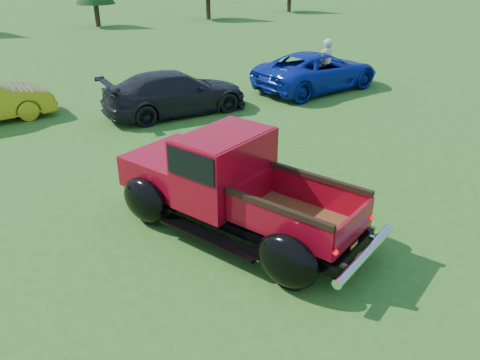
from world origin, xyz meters
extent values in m
plane|color=#2C5A19|center=(0.00, 0.00, 0.00)|extent=(120.00, 120.00, 0.00)
cylinder|color=#332114|center=(6.00, 30.00, 0.79)|extent=(0.36, 0.36, 1.58)
cylinder|color=#332114|center=(15.00, 29.50, 0.97)|extent=(0.36, 0.36, 1.94)
cylinder|color=#332114|center=(24.00, 30.50, 0.86)|extent=(0.36, 0.36, 1.73)
cylinder|color=black|center=(-0.14, -1.63, 0.41)|extent=(0.52, 0.85, 0.82)
cylinder|color=black|center=(1.49, -1.01, 0.41)|extent=(0.52, 0.85, 0.82)
cylinder|color=black|center=(-1.29, 1.43, 0.41)|extent=(0.52, 0.85, 0.82)
cylinder|color=black|center=(0.33, 2.04, 0.41)|extent=(0.52, 0.85, 0.82)
cube|color=black|center=(0.08, 0.25, 0.46)|extent=(3.03, 4.99, 0.20)
cube|color=maroon|center=(-0.52, 1.83, 0.88)|extent=(2.16, 2.05, 0.63)
cube|color=silver|center=(-0.79, 2.57, 0.87)|extent=(1.55, 0.63, 0.51)
cube|color=maroon|center=(-0.05, 0.59, 1.22)|extent=(2.11, 1.74, 1.33)
cube|color=black|center=(-0.05, 0.59, 1.58)|extent=(2.12, 1.66, 0.51)
cube|color=maroon|center=(-0.05, 0.59, 1.86)|extent=(2.00, 1.62, 0.08)
cube|color=brown|center=(0.53, -0.94, 0.63)|extent=(2.01, 2.40, 0.05)
cube|color=maroon|center=(-0.11, -1.18, 0.90)|extent=(0.77, 1.93, 0.53)
cube|color=maroon|center=(1.17, -0.70, 0.90)|extent=(0.77, 1.93, 0.53)
cube|color=maroon|center=(0.17, 0.02, 0.90)|extent=(1.31, 0.53, 0.53)
cube|color=maroon|center=(0.89, -1.89, 0.90)|extent=(1.31, 0.54, 0.53)
cube|color=black|center=(-0.11, -1.18, 1.21)|extent=(0.81, 1.94, 0.09)
cube|color=black|center=(1.17, -0.70, 1.21)|extent=(0.81, 1.94, 0.09)
ellipsoid|color=black|center=(-0.23, -1.66, 0.53)|extent=(0.82, 1.18, 0.90)
ellipsoid|color=black|center=(1.58, -0.98, 0.53)|extent=(0.82, 1.18, 0.90)
ellipsoid|color=black|center=(-1.39, 1.39, 0.53)|extent=(0.82, 1.18, 0.90)
ellipsoid|color=black|center=(0.43, 2.08, 0.53)|extent=(0.82, 1.18, 0.90)
cube|color=black|center=(-0.81, -0.14, 0.34)|extent=(1.06, 2.12, 0.06)
cube|color=black|center=(1.00, 0.55, 0.34)|extent=(1.06, 2.12, 0.06)
cylinder|color=silver|center=(0.98, -2.13, 0.51)|extent=(1.92, 0.86, 0.16)
cube|color=black|center=(0.91, -1.93, 0.56)|extent=(0.29, 0.12, 0.15)
cube|color=gold|center=(0.91, -1.94, 0.56)|extent=(0.23, 0.10, 0.10)
sphere|color=#CC0505|center=(0.29, -2.15, 0.80)|extent=(0.09, 0.09, 0.09)
sphere|color=#CC0505|center=(1.51, -1.69, 0.80)|extent=(0.09, 0.09, 0.09)
imported|color=black|center=(2.15, 7.69, 0.70)|extent=(4.87, 2.07, 1.40)
imported|color=#0D2397|center=(8.14, 7.60, 0.73)|extent=(5.48, 2.92, 1.46)
imported|color=beige|center=(8.48, 7.54, 0.97)|extent=(0.72, 0.49, 1.94)
camera|label=1|loc=(-3.99, -6.38, 4.82)|focal=35.00mm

